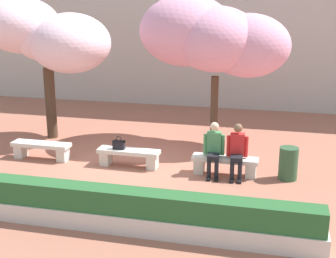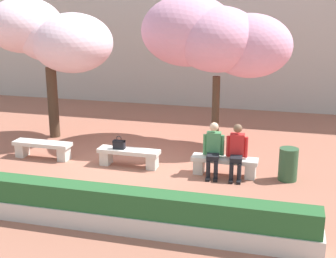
# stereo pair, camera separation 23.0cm
# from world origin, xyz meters

# --- Properties ---
(ground_plane) EXTENTS (100.00, 100.00, 0.00)m
(ground_plane) POSITION_xyz_m (0.00, 0.00, 0.00)
(ground_plane) COLOR #9E604C
(building_facade) EXTENTS (28.00, 4.00, 7.97)m
(building_facade) POSITION_xyz_m (0.00, 9.11, 3.99)
(building_facade) COLOR #B7B2A8
(building_facade) RESTS_ON ground
(stone_bench_west_end) EXTENTS (1.59, 0.43, 0.45)m
(stone_bench_west_end) POSITION_xyz_m (-2.44, 0.00, 0.30)
(stone_bench_west_end) COLOR beige
(stone_bench_west_end) RESTS_ON ground
(stone_bench_near_west) EXTENTS (1.59, 0.43, 0.45)m
(stone_bench_near_west) POSITION_xyz_m (0.00, 0.00, 0.30)
(stone_bench_near_west) COLOR beige
(stone_bench_near_west) RESTS_ON ground
(stone_bench_center) EXTENTS (1.59, 0.43, 0.45)m
(stone_bench_center) POSITION_xyz_m (2.44, 0.00, 0.30)
(stone_bench_center) COLOR beige
(stone_bench_center) RESTS_ON ground
(person_seated_left) EXTENTS (0.51, 0.71, 1.29)m
(person_seated_left) POSITION_xyz_m (2.17, -0.05, 0.70)
(person_seated_left) COLOR black
(person_seated_left) RESTS_ON ground
(person_seated_right) EXTENTS (0.51, 0.70, 1.29)m
(person_seated_right) POSITION_xyz_m (2.72, -0.05, 0.70)
(person_seated_right) COLOR black
(person_seated_right) RESTS_ON ground
(handbag) EXTENTS (0.30, 0.15, 0.34)m
(handbag) POSITION_xyz_m (-0.25, -0.02, 0.58)
(handbag) COLOR black
(handbag) RESTS_ON stone_bench_near_west
(cherry_tree_main) EXTENTS (4.24, 2.83, 4.25)m
(cherry_tree_main) POSITION_xyz_m (1.65, 2.46, 3.08)
(cherry_tree_main) COLOR #473323
(cherry_tree_main) RESTS_ON ground
(cherry_tree_secondary) EXTENTS (3.73, 2.48, 4.17)m
(cherry_tree_secondary) POSITION_xyz_m (-3.06, 1.95, 3.06)
(cherry_tree_secondary) COLOR #473323
(cherry_tree_secondary) RESTS_ON ground
(planter_hedge_foreground) EXTENTS (9.16, 0.50, 0.80)m
(planter_hedge_foreground) POSITION_xyz_m (0.00, -3.24, 0.39)
(planter_hedge_foreground) COLOR beige
(planter_hedge_foreground) RESTS_ON ground
(trash_bin) EXTENTS (0.44, 0.44, 0.78)m
(trash_bin) POSITION_xyz_m (3.92, 0.08, 0.39)
(trash_bin) COLOR #2D5133
(trash_bin) RESTS_ON ground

